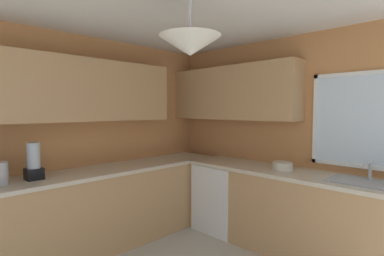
{
  "coord_description": "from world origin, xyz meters",
  "views": [
    {
      "loc": [
        1.5,
        -1.47,
        1.59
      ],
      "look_at": [
        -0.55,
        0.56,
        1.4
      ],
      "focal_mm": 27.52,
      "sensor_mm": 36.0,
      "label": 1
    }
  ],
  "objects_px": {
    "bowl": "(283,166)",
    "blender_appliance": "(34,163)",
    "sink_assembly": "(365,182)",
    "dishwasher": "(223,197)",
    "kettle": "(0,174)"
  },
  "relations": [
    {
      "from": "bowl",
      "to": "blender_appliance",
      "type": "relative_size",
      "value": 0.61
    },
    {
      "from": "sink_assembly",
      "to": "bowl",
      "type": "height_order",
      "value": "sink_assembly"
    },
    {
      "from": "dishwasher",
      "to": "bowl",
      "type": "xyz_separation_m",
      "value": [
        0.82,
        0.03,
        0.52
      ]
    },
    {
      "from": "dishwasher",
      "to": "blender_appliance",
      "type": "height_order",
      "value": "blender_appliance"
    },
    {
      "from": "kettle",
      "to": "blender_appliance",
      "type": "distance_m",
      "value": 0.29
    },
    {
      "from": "sink_assembly",
      "to": "blender_appliance",
      "type": "bearing_deg",
      "value": -137.3
    },
    {
      "from": "blender_appliance",
      "to": "dishwasher",
      "type": "bearing_deg",
      "value": 72.5
    },
    {
      "from": "sink_assembly",
      "to": "blender_appliance",
      "type": "height_order",
      "value": "blender_appliance"
    },
    {
      "from": "dishwasher",
      "to": "sink_assembly",
      "type": "xyz_separation_m",
      "value": [
        1.65,
        0.04,
        0.49
      ]
    },
    {
      "from": "sink_assembly",
      "to": "kettle",
      "type": "bearing_deg",
      "value": -133.46
    },
    {
      "from": "dishwasher",
      "to": "sink_assembly",
      "type": "relative_size",
      "value": 1.42
    },
    {
      "from": "bowl",
      "to": "blender_appliance",
      "type": "bearing_deg",
      "value": -124.95
    },
    {
      "from": "dishwasher",
      "to": "bowl",
      "type": "relative_size",
      "value": 3.92
    },
    {
      "from": "bowl",
      "to": "blender_appliance",
      "type": "xyz_separation_m",
      "value": [
        -1.48,
        -2.12,
        0.12
      ]
    },
    {
      "from": "kettle",
      "to": "bowl",
      "type": "relative_size",
      "value": 0.95
    }
  ]
}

